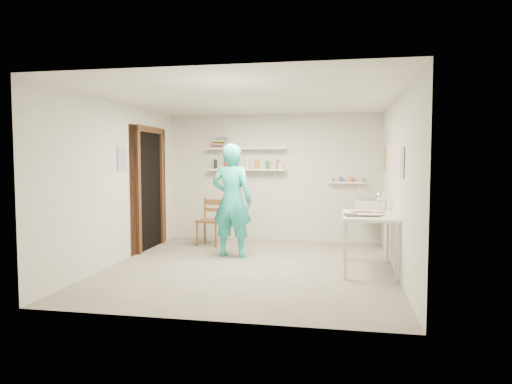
% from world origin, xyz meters
% --- Properties ---
extents(floor, '(4.00, 4.50, 0.02)m').
position_xyz_m(floor, '(0.00, 0.00, -0.01)').
color(floor, slate).
rests_on(floor, ground).
extents(ceiling, '(4.00, 4.50, 0.02)m').
position_xyz_m(ceiling, '(0.00, 0.00, 2.41)').
color(ceiling, silver).
rests_on(ceiling, wall_back).
extents(wall_back, '(4.00, 0.02, 2.40)m').
position_xyz_m(wall_back, '(0.00, 2.26, 1.20)').
color(wall_back, silver).
rests_on(wall_back, ground).
extents(wall_front, '(4.00, 0.02, 2.40)m').
position_xyz_m(wall_front, '(0.00, -2.26, 1.20)').
color(wall_front, silver).
rests_on(wall_front, ground).
extents(wall_left, '(0.02, 4.50, 2.40)m').
position_xyz_m(wall_left, '(-2.01, 0.00, 1.20)').
color(wall_left, silver).
rests_on(wall_left, ground).
extents(wall_right, '(0.02, 4.50, 2.40)m').
position_xyz_m(wall_right, '(2.01, 0.00, 1.20)').
color(wall_right, silver).
rests_on(wall_right, ground).
extents(doorway_recess, '(0.02, 0.90, 2.00)m').
position_xyz_m(doorway_recess, '(-1.99, 1.05, 1.00)').
color(doorway_recess, black).
rests_on(doorway_recess, wall_left).
extents(corridor_box, '(1.40, 1.50, 2.10)m').
position_xyz_m(corridor_box, '(-2.70, 1.05, 1.05)').
color(corridor_box, brown).
rests_on(corridor_box, ground).
extents(door_lintel, '(0.06, 1.05, 0.10)m').
position_xyz_m(door_lintel, '(-1.97, 1.05, 2.05)').
color(door_lintel, brown).
rests_on(door_lintel, wall_left).
extents(door_jamb_near, '(0.06, 0.10, 2.00)m').
position_xyz_m(door_jamb_near, '(-1.97, 0.55, 1.00)').
color(door_jamb_near, brown).
rests_on(door_jamb_near, ground).
extents(door_jamb_far, '(0.06, 0.10, 2.00)m').
position_xyz_m(door_jamb_far, '(-1.97, 1.55, 1.00)').
color(door_jamb_far, brown).
rests_on(door_jamb_far, ground).
extents(shelf_lower, '(1.50, 0.22, 0.03)m').
position_xyz_m(shelf_lower, '(-0.50, 2.13, 1.35)').
color(shelf_lower, white).
rests_on(shelf_lower, wall_back).
extents(shelf_upper, '(1.50, 0.22, 0.03)m').
position_xyz_m(shelf_upper, '(-0.50, 2.13, 1.75)').
color(shelf_upper, white).
rests_on(shelf_upper, wall_back).
extents(ledge_shelf, '(0.70, 0.14, 0.03)m').
position_xyz_m(ledge_shelf, '(1.35, 2.17, 1.12)').
color(ledge_shelf, white).
rests_on(ledge_shelf, wall_back).
extents(poster_left, '(0.01, 0.28, 0.36)m').
position_xyz_m(poster_left, '(-1.99, 0.05, 1.55)').
color(poster_left, '#334C7F').
rests_on(poster_left, wall_left).
extents(poster_right_a, '(0.01, 0.34, 0.42)m').
position_xyz_m(poster_right_a, '(1.99, 1.80, 1.55)').
color(poster_right_a, '#995933').
rests_on(poster_right_a, wall_right).
extents(poster_right_b, '(0.01, 0.30, 0.38)m').
position_xyz_m(poster_right_b, '(1.99, -0.55, 1.50)').
color(poster_right_b, '#3F724C').
rests_on(poster_right_b, wall_right).
extents(belfast_sink, '(0.48, 0.60, 0.30)m').
position_xyz_m(belfast_sink, '(1.75, 1.70, 0.70)').
color(belfast_sink, white).
rests_on(belfast_sink, wall_right).
extents(man, '(0.70, 0.50, 1.79)m').
position_xyz_m(man, '(-0.43, 0.63, 0.90)').
color(man, '#24B5A8').
rests_on(man, ground).
extents(wall_clock, '(0.32, 0.07, 0.32)m').
position_xyz_m(wall_clock, '(-0.45, 0.85, 1.19)').
color(wall_clock, beige).
rests_on(wall_clock, man).
extents(wooden_chair, '(0.46, 0.45, 0.89)m').
position_xyz_m(wooden_chair, '(-1.03, 1.47, 0.45)').
color(wooden_chair, brown).
rests_on(wooden_chair, ground).
extents(work_table, '(0.71, 1.18, 0.79)m').
position_xyz_m(work_table, '(1.64, 0.06, 0.39)').
color(work_table, white).
rests_on(work_table, ground).
extents(desk_lamp, '(0.15, 0.15, 0.15)m').
position_xyz_m(desk_lamp, '(1.83, 0.54, 1.01)').
color(desk_lamp, silver).
rests_on(desk_lamp, work_table).
extents(spray_cans, '(1.26, 0.06, 0.17)m').
position_xyz_m(spray_cans, '(-0.50, 2.13, 1.45)').
color(spray_cans, black).
rests_on(spray_cans, shelf_lower).
extents(book_stack, '(0.30, 0.14, 0.20)m').
position_xyz_m(book_stack, '(-1.04, 2.13, 1.86)').
color(book_stack, red).
rests_on(book_stack, shelf_upper).
extents(ledge_pots, '(0.48, 0.07, 0.09)m').
position_xyz_m(ledge_pots, '(1.35, 2.17, 1.18)').
color(ledge_pots, silver).
rests_on(ledge_pots, ledge_shelf).
extents(papers, '(0.30, 0.22, 0.03)m').
position_xyz_m(papers, '(1.64, 0.06, 0.80)').
color(papers, silver).
rests_on(papers, work_table).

